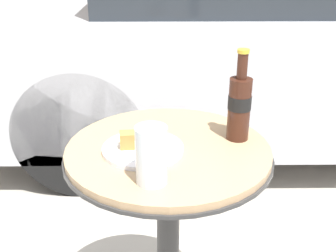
# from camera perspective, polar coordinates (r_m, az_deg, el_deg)

# --- Properties ---
(bistro_table) EXTENTS (0.58, 0.58, 0.75)m
(bistro_table) POSITION_cam_1_polar(r_m,az_deg,el_deg) (1.27, 0.01, -11.38)
(bistro_table) COLOR #333333
(bistro_table) RESTS_ON ground_plane
(cola_bottle_left) EXTENTS (0.06, 0.06, 0.26)m
(cola_bottle_left) POSITION_cam_1_polar(r_m,az_deg,el_deg) (1.18, 9.65, 2.83)
(cola_bottle_left) COLOR #3D1E14
(cola_bottle_left) RESTS_ON bistro_table
(drinking_glass) EXTENTS (0.07, 0.07, 0.14)m
(drinking_glass) POSITION_cam_1_polar(r_m,az_deg,el_deg) (0.97, -2.26, -4.32)
(drinking_glass) COLOR silver
(drinking_glass) RESTS_ON bistro_table
(lunch_plate_near) EXTENTS (0.22, 0.22, 0.06)m
(lunch_plate_near) POSITION_cam_1_polar(r_m,az_deg,el_deg) (1.13, -3.42, -2.79)
(lunch_plate_near) COLOR white
(lunch_plate_near) RESTS_ON bistro_table
(parked_car) EXTENTS (3.99, 1.80, 1.35)m
(parked_car) POSITION_cam_1_polar(r_m,az_deg,el_deg) (2.98, 14.64, 11.43)
(parked_car) COLOR #B7B7BC
(parked_car) RESTS_ON ground_plane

